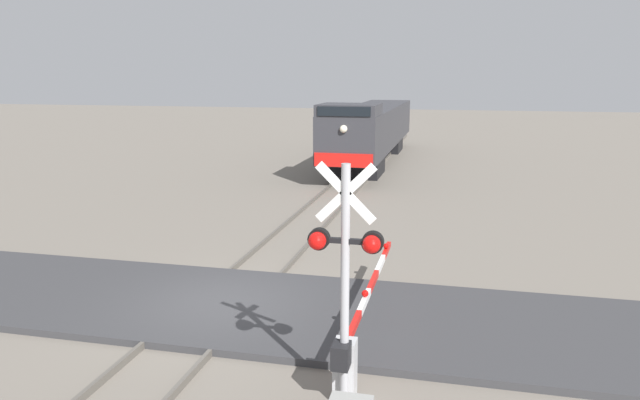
{
  "coord_description": "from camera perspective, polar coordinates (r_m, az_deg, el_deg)",
  "views": [
    {
      "loc": [
        5.2,
        -12.13,
        5.34
      ],
      "look_at": [
        1.07,
        5.47,
        1.49
      ],
      "focal_mm": 33.41,
      "sensor_mm": 36.0,
      "label": 1
    }
  ],
  "objects": [
    {
      "name": "rail_track_left",
      "position": [
        14.48,
        -12.08,
        -9.58
      ],
      "size": [
        0.08,
        80.0,
        0.15
      ],
      "primitive_type": "cube",
      "color": "#59544C",
      "rests_on": "ground_plane"
    },
    {
      "name": "rail_track_right",
      "position": [
        13.96,
        -6.66,
        -10.23
      ],
      "size": [
        0.08,
        80.0,
        0.15
      ],
      "primitive_type": "cube",
      "color": "#59544C",
      "rests_on": "ground_plane"
    },
    {
      "name": "crossing_signal",
      "position": [
        9.23,
        2.4,
        -5.81
      ],
      "size": [
        1.18,
        0.33,
        4.05
      ],
      "color": "#ADADB2",
      "rests_on": "ground_plane"
    },
    {
      "name": "crossing_gate",
      "position": [
        11.06,
        3.43,
        -12.58
      ],
      "size": [
        0.36,
        6.67,
        1.17
      ],
      "color": "silver",
      "rests_on": "ground_plane"
    },
    {
      "name": "locomotive",
      "position": [
        36.63,
        5.02,
        6.84
      ],
      "size": [
        2.92,
        19.05,
        3.92
      ],
      "color": "black",
      "rests_on": "ground_plane"
    },
    {
      "name": "road_surface",
      "position": [
        14.21,
        -9.42,
        -9.9
      ],
      "size": [
        36.0,
        4.61,
        0.15
      ],
      "primitive_type": "cube",
      "color": "#38383A",
      "rests_on": "ground_plane"
    },
    {
      "name": "ground_plane",
      "position": [
        14.23,
        -9.41,
        -10.19
      ],
      "size": [
        160.0,
        160.0,
        0.0
      ],
      "primitive_type": "plane",
      "color": "slate"
    }
  ]
}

